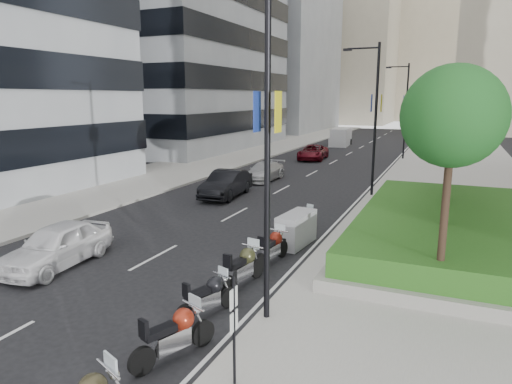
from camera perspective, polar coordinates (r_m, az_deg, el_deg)
The scene contains 29 objects.
ground at distance 14.13m, azimuth -17.21°, elevation -13.71°, with size 160.00×160.00×0.00m, color black.
sidewalk_right at distance 39.99m, azimuth 23.71°, elevation 2.35°, with size 10.00×100.00×0.15m, color #9E9B93.
sidewalk_left at distance 44.95m, azimuth -4.12°, elevation 4.27°, with size 8.00×100.00×0.15m, color #9E9B93.
lane_edge at distance 40.29m, azimuth 16.16°, elevation 2.85°, with size 0.12×100.00×0.01m, color silver.
lane_centre at distance 41.24m, azimuth 8.97°, elevation 3.37°, with size 0.12×100.00×0.01m, color silver.
building_grey_far at distance 86.42m, azimuth 1.09°, elevation 17.83°, with size 22.00×26.00×30.00m, color gray.
building_cream_left at distance 113.26m, azimuth 10.08°, elevation 17.24°, with size 26.00×24.00×34.00m, color #B7AD93.
building_cream_centre at distance 130.37m, azimuth 21.24°, elevation 16.80°, with size 30.00×24.00×38.00m, color #B7AD93.
planter at distance 20.39m, azimuth 26.56°, elevation -5.44°, with size 10.00×14.00×0.40m, color gray.
hedge at distance 20.24m, azimuth 26.72°, elevation -3.82°, with size 9.40×13.40×0.80m, color #214C15.
tree_0 at distance 13.56m, azimuth 23.41°, elevation 8.59°, with size 2.80×2.80×6.30m.
tree_1 at distance 17.56m, azimuth 23.49°, elevation 9.10°, with size 2.80×2.80×6.30m.
tree_2 at distance 21.56m, azimuth 23.53°, elevation 9.43°, with size 2.80×2.80×6.30m.
tree_3 at distance 25.56m, azimuth 23.56°, elevation 9.65°, with size 2.80×2.80×6.30m.
lamp_post_0 at distance 11.46m, azimuth 0.71°, elevation 7.32°, with size 2.34×0.45×9.00m.
lamp_post_1 at distance 27.91m, azimuth 14.44°, elevation 9.61°, with size 2.34×0.45×9.00m.
lamp_post_2 at distance 45.77m, azimuth 18.07°, elevation 10.13°, with size 2.34×0.45×9.00m.
parking_sign at distance 9.55m, azimuth -2.77°, elevation -16.35°, with size 0.06×0.32×2.50m.
motorcycle_1 at distance 11.12m, azimuth -10.08°, elevation -17.06°, with size 1.07×2.24×1.17m.
motorcycle_2 at distance 12.96m, azimuth -5.95°, elevation -12.82°, with size 0.99×2.06×1.08m.
motorcycle_3 at distance 14.74m, azimuth -1.63°, elevation -9.33°, with size 0.81×2.42×1.21m.
motorcycle_4 at distance 16.66m, azimuth 2.07°, elevation -6.93°, with size 0.76×2.28×1.14m.
motorcycle_5 at distance 18.68m, azimuth 5.05°, elevation -4.69°, with size 1.13×2.34×1.34m.
motorcycle_6 at distance 20.78m, azimuth 5.93°, elevation -3.43°, with size 0.87×1.87×0.97m.
car_a at distance 17.85m, azimuth -23.62°, elevation -6.10°, with size 1.83×4.55×1.55m, color white.
car_b at distance 27.62m, azimuth -3.75°, elevation 1.02°, with size 1.69×4.85×1.60m, color black.
car_c at distance 33.07m, azimuth 1.00°, elevation 2.59°, with size 1.84×4.52×1.31m, color silver.
car_d at distance 44.54m, azimuth 7.13°, elevation 4.95°, with size 2.34×5.08×1.41m, color #5B0A15.
delivery_van at distance 57.74m, azimuth 10.55°, elevation 6.70°, with size 2.31×5.25×2.15m.
Camera 1 is at (8.53, -9.55, 5.96)m, focal length 32.00 mm.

